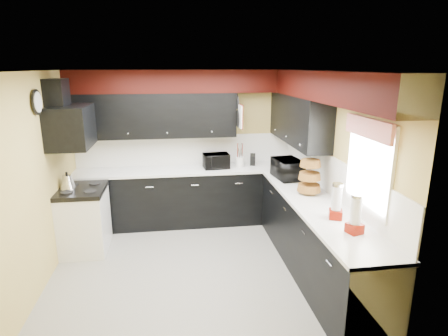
% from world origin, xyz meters
% --- Properties ---
extents(ground, '(3.60, 3.60, 0.00)m').
position_xyz_m(ground, '(0.00, 0.00, 0.00)').
color(ground, gray).
rests_on(ground, ground).
extents(wall_back, '(3.60, 0.06, 2.50)m').
position_xyz_m(wall_back, '(0.00, 1.80, 1.25)').
color(wall_back, '#E0C666').
rests_on(wall_back, ground).
extents(wall_right, '(0.06, 3.60, 2.50)m').
position_xyz_m(wall_right, '(1.80, 0.00, 1.25)').
color(wall_right, '#E0C666').
rests_on(wall_right, ground).
extents(wall_left, '(0.06, 3.60, 2.50)m').
position_xyz_m(wall_left, '(-1.80, 0.00, 1.25)').
color(wall_left, '#E0C666').
rests_on(wall_left, ground).
extents(ceiling, '(3.60, 3.60, 0.06)m').
position_xyz_m(ceiling, '(0.00, 0.00, 2.50)').
color(ceiling, white).
rests_on(ceiling, wall_back).
extents(cab_back, '(3.60, 0.60, 0.90)m').
position_xyz_m(cab_back, '(0.00, 1.50, 0.45)').
color(cab_back, black).
rests_on(cab_back, ground).
extents(cab_right, '(0.60, 3.00, 0.90)m').
position_xyz_m(cab_right, '(1.50, -0.30, 0.45)').
color(cab_right, black).
rests_on(cab_right, ground).
extents(counter_back, '(3.62, 0.64, 0.04)m').
position_xyz_m(counter_back, '(0.00, 1.50, 0.92)').
color(counter_back, white).
rests_on(counter_back, cab_back).
extents(counter_right, '(0.64, 3.02, 0.04)m').
position_xyz_m(counter_right, '(1.50, -0.30, 0.92)').
color(counter_right, white).
rests_on(counter_right, cab_right).
extents(splash_back, '(3.60, 0.02, 0.50)m').
position_xyz_m(splash_back, '(0.00, 1.79, 1.19)').
color(splash_back, white).
rests_on(splash_back, counter_back).
extents(splash_right, '(0.02, 3.60, 0.50)m').
position_xyz_m(splash_right, '(1.79, 0.00, 1.19)').
color(splash_right, white).
rests_on(splash_right, counter_right).
extents(upper_back, '(2.60, 0.35, 0.70)m').
position_xyz_m(upper_back, '(-0.50, 1.62, 1.80)').
color(upper_back, black).
rests_on(upper_back, wall_back).
extents(upper_right, '(0.35, 1.80, 0.70)m').
position_xyz_m(upper_right, '(1.62, 0.90, 1.80)').
color(upper_right, black).
rests_on(upper_right, wall_right).
extents(soffit_back, '(3.60, 0.36, 0.35)m').
position_xyz_m(soffit_back, '(0.00, 1.62, 2.33)').
color(soffit_back, black).
rests_on(soffit_back, wall_back).
extents(soffit_right, '(0.36, 3.24, 0.35)m').
position_xyz_m(soffit_right, '(1.62, -0.18, 2.33)').
color(soffit_right, black).
rests_on(soffit_right, wall_right).
extents(stove, '(0.60, 0.75, 0.86)m').
position_xyz_m(stove, '(-1.50, 0.75, 0.43)').
color(stove, white).
rests_on(stove, ground).
extents(cooktop, '(0.62, 0.77, 0.06)m').
position_xyz_m(cooktop, '(-1.50, 0.75, 0.89)').
color(cooktop, black).
rests_on(cooktop, stove).
extents(hood, '(0.50, 0.78, 0.55)m').
position_xyz_m(hood, '(-1.55, 0.75, 1.78)').
color(hood, black).
rests_on(hood, wall_left).
extents(hood_duct, '(0.24, 0.40, 0.40)m').
position_xyz_m(hood_duct, '(-1.68, 0.75, 2.20)').
color(hood_duct, black).
rests_on(hood_duct, wall_left).
extents(window, '(0.03, 0.86, 0.96)m').
position_xyz_m(window, '(1.79, -0.90, 1.55)').
color(window, white).
rests_on(window, wall_right).
extents(valance, '(0.04, 0.88, 0.20)m').
position_xyz_m(valance, '(1.73, -0.90, 1.95)').
color(valance, red).
rests_on(valance, wall_right).
extents(pan_top, '(0.03, 0.22, 0.40)m').
position_xyz_m(pan_top, '(0.82, 1.55, 2.00)').
color(pan_top, black).
rests_on(pan_top, upper_back).
extents(pan_mid, '(0.03, 0.28, 0.46)m').
position_xyz_m(pan_mid, '(0.82, 1.42, 1.75)').
color(pan_mid, black).
rests_on(pan_mid, upper_back).
extents(pan_low, '(0.03, 0.24, 0.42)m').
position_xyz_m(pan_low, '(0.82, 1.68, 1.72)').
color(pan_low, black).
rests_on(pan_low, upper_back).
extents(cut_board, '(0.03, 0.26, 0.35)m').
position_xyz_m(cut_board, '(0.83, 1.30, 1.80)').
color(cut_board, white).
rests_on(cut_board, upper_back).
extents(baskets, '(0.27, 0.27, 0.50)m').
position_xyz_m(baskets, '(1.52, 0.05, 1.18)').
color(baskets, brown).
rests_on(baskets, upper_right).
extents(clock, '(0.03, 0.30, 0.30)m').
position_xyz_m(clock, '(-1.77, 0.25, 2.15)').
color(clock, black).
rests_on(clock, wall_left).
extents(deco_plate, '(0.03, 0.24, 0.24)m').
position_xyz_m(deco_plate, '(1.77, -0.35, 2.25)').
color(deco_plate, white).
rests_on(deco_plate, wall_right).
extents(toaster_oven, '(0.44, 0.38, 0.24)m').
position_xyz_m(toaster_oven, '(0.47, 1.48, 1.06)').
color(toaster_oven, black).
rests_on(toaster_oven, counter_back).
extents(microwave, '(0.41, 0.56, 0.29)m').
position_xyz_m(microwave, '(1.45, 0.76, 1.08)').
color(microwave, black).
rests_on(microwave, counter_right).
extents(utensil_crock, '(0.20, 0.20, 0.16)m').
position_xyz_m(utensil_crock, '(0.87, 1.52, 1.02)').
color(utensil_crock, silver).
rests_on(utensil_crock, counter_back).
extents(knife_block, '(0.11, 0.14, 0.19)m').
position_xyz_m(knife_block, '(1.10, 1.57, 1.03)').
color(knife_block, black).
rests_on(knife_block, counter_back).
extents(kettle, '(0.24, 0.24, 0.19)m').
position_xyz_m(kettle, '(-1.68, 0.78, 1.01)').
color(kettle, silver).
rests_on(kettle, cooktop).
extents(dispenser_a, '(0.18, 0.18, 0.37)m').
position_xyz_m(dispenser_a, '(1.51, -0.80, 1.12)').
color(dispenser_a, '#5B060B').
rests_on(dispenser_a, counter_right).
extents(dispenser_b, '(0.17, 0.17, 0.37)m').
position_xyz_m(dispenser_b, '(1.54, -1.17, 1.13)').
color(dispenser_b, maroon).
rests_on(dispenser_b, counter_right).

